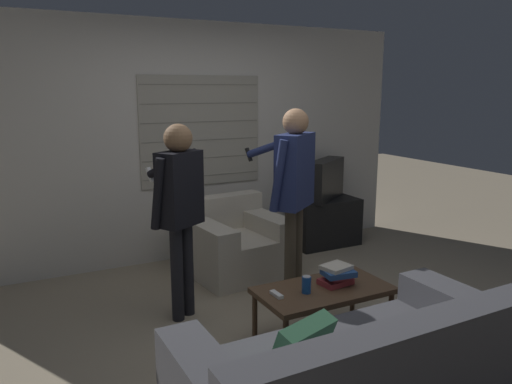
# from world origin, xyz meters

# --- Properties ---
(ground_plane) EXTENTS (16.00, 16.00, 0.00)m
(ground_plane) POSITION_xyz_m (0.00, 0.00, 0.00)
(ground_plane) COLOR gray
(wall_back) EXTENTS (5.20, 0.08, 2.55)m
(wall_back) POSITION_xyz_m (0.00, 2.03, 1.28)
(wall_back) COLOR silver
(wall_back) RESTS_ON ground_plane
(couch_blue) EXTENTS (1.97, 0.97, 0.78)m
(couch_blue) POSITION_xyz_m (-0.23, -1.20, 0.29)
(couch_blue) COLOR #424247
(couch_blue) RESTS_ON ground_plane
(armchair_beige) EXTENTS (1.00, 0.95, 0.75)m
(armchair_beige) POSITION_xyz_m (0.19, 1.33, 0.30)
(armchair_beige) COLOR beige
(armchair_beige) RESTS_ON ground_plane
(coffee_table) EXTENTS (0.99, 0.53, 0.41)m
(coffee_table) POSITION_xyz_m (0.18, -0.25, 0.37)
(coffee_table) COLOR brown
(coffee_table) RESTS_ON ground_plane
(tv_stand) EXTENTS (0.80, 0.46, 0.56)m
(tv_stand) POSITION_xyz_m (1.53, 1.68, 0.28)
(tv_stand) COLOR black
(tv_stand) RESTS_ON ground_plane
(tv) EXTENTS (0.72, 0.58, 0.47)m
(tv) POSITION_xyz_m (1.53, 1.68, 0.80)
(tv) COLOR black
(tv) RESTS_ON tv_stand
(person_left_standing) EXTENTS (0.48, 0.76, 1.59)m
(person_left_standing) POSITION_xyz_m (-0.63, 0.60, 1.00)
(person_left_standing) COLOR black
(person_left_standing) RESTS_ON ground_plane
(person_right_standing) EXTENTS (0.54, 0.86, 1.69)m
(person_right_standing) POSITION_xyz_m (0.37, 0.51, 1.08)
(person_right_standing) COLOR #4C4233
(person_right_standing) RESTS_ON ground_plane
(book_stack) EXTENTS (0.25, 0.23, 0.15)m
(book_stack) POSITION_xyz_m (0.31, -0.24, 0.49)
(book_stack) COLOR maroon
(book_stack) RESTS_ON coffee_table
(soda_can) EXTENTS (0.07, 0.07, 0.13)m
(soda_can) POSITION_xyz_m (0.02, -0.27, 0.47)
(soda_can) COLOR #194C9E
(soda_can) RESTS_ON coffee_table
(spare_remote) EXTENTS (0.04, 0.13, 0.02)m
(spare_remote) POSITION_xyz_m (-0.20, -0.22, 0.42)
(spare_remote) COLOR white
(spare_remote) RESTS_ON coffee_table
(floor_fan) EXTENTS (0.29, 0.20, 0.36)m
(floor_fan) POSITION_xyz_m (0.78, 1.59, 0.16)
(floor_fan) COLOR #A8A8AD
(floor_fan) RESTS_ON ground_plane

